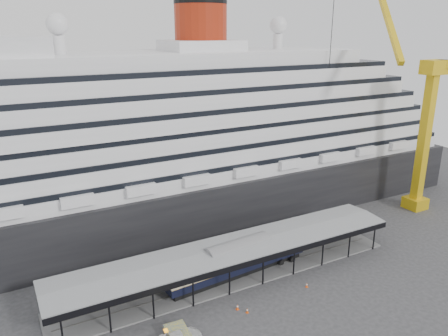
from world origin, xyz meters
The scene contains 8 objects.
ground centered at (0.00, 0.00, 0.00)m, with size 200.00×200.00×0.00m, color #313133.
cruise_ship centered at (0.05, 32.00, 18.35)m, with size 130.00×30.00×43.90m.
platform_canopy centered at (0.00, 5.00, 2.36)m, with size 56.00×9.18×5.30m.
crane_yellow centered at (47.06, 10.54, 19.96)m, with size 23.83×18.78×47.60m.
pullman_carriage centered at (0.89, 5.00, 2.90)m, with size 24.73×5.13×24.11m.
traffic_cone_left centered at (-3.65, -2.71, 0.40)m, with size 0.42×0.42×0.81m.
traffic_cone_mid centered at (-2.85, -3.99, 0.36)m, with size 0.38×0.38×0.73m.
traffic_cone_right centered at (8.23, -2.94, 0.36)m, with size 0.42×0.42×0.72m.
Camera 1 is at (-29.80, -47.00, 36.97)m, focal length 35.00 mm.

